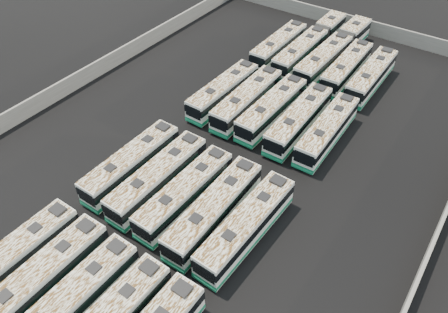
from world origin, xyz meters
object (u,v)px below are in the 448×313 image
(bus_midback_left, at_px, (247,100))
(bus_back_far_left, at_px, (279,46))
(bus_midback_far_left, at_px, (223,91))
(bus_back_center, at_px, (334,51))
(bus_front_far_left, at_px, (13,260))
(bus_front_left, at_px, (40,281))
(bus_midfront_right, at_px, (214,210))
(bus_midfront_left, at_px, (158,178))
(bus_back_left, at_px, (310,44))
(bus_back_far_right, at_px, (371,76))
(bus_midback_far_right, at_px, (327,131))
(bus_midfront_far_left, at_px, (132,164))
(bus_midfront_far_right, at_px, (246,226))
(bus_front_center, at_px, (71,303))
(bus_midback_center, at_px, (272,109))
(bus_midfront_center, at_px, (185,194))
(bus_midback_right, at_px, (299,120))
(bus_back_right, at_px, (346,68))

(bus_midback_left, bearing_deg, bus_back_far_left, 103.44)
(bus_midback_far_left, relative_size, bus_back_center, 0.62)
(bus_back_far_left, height_order, bus_back_center, bus_back_center)
(bus_front_far_left, relative_size, bus_midback_far_left, 1.00)
(bus_front_left, xyz_separation_m, bus_midfront_right, (6.82, 13.49, 0.02))
(bus_midfront_left, xyz_separation_m, bus_midfront_right, (6.80, -0.18, 0.02))
(bus_back_left, bearing_deg, bus_back_far_right, -18.47)
(bus_midback_left, bearing_deg, bus_midback_far_right, 0.16)
(bus_midfront_far_left, height_order, bus_midfront_far_right, bus_midfront_far_right)
(bus_front_center, height_order, bus_back_far_left, bus_front_center)
(bus_midback_far_left, xyz_separation_m, bus_midback_center, (6.69, 0.21, 0.03))
(bus_midfront_far_left, bearing_deg, bus_front_far_left, -89.44)
(bus_front_left, bearing_deg, bus_midback_far_right, 70.74)
(bus_midback_left, relative_size, bus_back_far_right, 1.02)
(bus_midfront_far_left, xyz_separation_m, bus_midback_far_left, (0.12, 15.76, -0.01))
(bus_midback_far_left, distance_m, bus_midback_left, 3.39)
(bus_midfront_center, xyz_separation_m, bus_back_far_left, (-6.91, 29.62, 0.01))
(bus_front_far_left, height_order, bus_front_center, bus_front_center)
(bus_midfront_far_left, relative_size, bus_midback_right, 0.98)
(bus_back_far_left, height_order, bus_back_left, bus_back_left)
(bus_front_center, height_order, bus_midfront_right, bus_midfront_right)
(bus_midfront_center, height_order, bus_midback_right, bus_midback_right)
(bus_midback_right, bearing_deg, bus_midfront_far_right, -79.34)
(bus_front_far_left, relative_size, bus_back_far_left, 1.00)
(bus_midfront_far_right, bearing_deg, bus_midfront_center, -178.42)
(bus_midfront_right, height_order, bus_midback_center, bus_midfront_right)
(bus_back_far_right, bearing_deg, bus_midback_center, -117.47)
(bus_midfront_far_left, distance_m, bus_midback_far_left, 15.76)
(bus_front_left, distance_m, bus_back_far_right, 44.14)
(bus_midfront_left, relative_size, bus_midfront_right, 0.99)
(bus_back_right, xyz_separation_m, bus_back_far_right, (3.40, -0.16, 0.01))
(bus_midfront_far_left, relative_size, bus_midfront_center, 1.00)
(bus_midfront_left, distance_m, bus_midback_right, 17.31)
(bus_front_far_left, height_order, bus_midfront_far_left, bus_midfront_far_left)
(bus_midfront_center, distance_m, bus_back_center, 32.72)
(bus_midback_far_left, bearing_deg, bus_back_far_right, 46.03)
(bus_front_center, bearing_deg, bus_back_far_left, 99.73)
(bus_back_center, distance_m, bus_back_far_right, 7.42)
(bus_midback_far_right, bearing_deg, bus_midfront_right, -103.09)
(bus_midfront_center, bearing_deg, bus_back_right, 84.57)
(bus_midfront_left, bearing_deg, bus_midfront_right, -1.41)
(bus_back_far_left, bearing_deg, bus_midback_far_left, -89.53)
(bus_midback_left, distance_m, bus_back_right, 15.15)
(bus_midfront_far_left, distance_m, bus_midback_far_right, 21.11)
(bus_midfront_left, bearing_deg, bus_back_left, 90.38)
(bus_midback_left, distance_m, bus_back_far_left, 14.12)
(bus_midback_left, bearing_deg, bus_back_center, 77.33)
(bus_back_far_left, bearing_deg, bus_midfront_far_right, -65.19)
(bus_front_left, xyz_separation_m, bus_midfront_far_right, (10.17, 13.61, -0.01))
(bus_back_left, bearing_deg, bus_back_far_left, -137.02)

